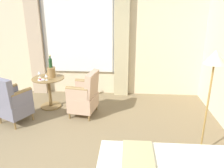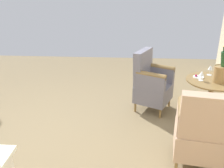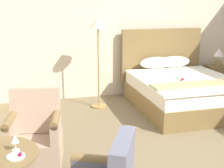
% 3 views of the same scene
% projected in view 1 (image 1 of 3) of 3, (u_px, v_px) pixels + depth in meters
% --- Properties ---
extents(wall_window_side, '(0.27, 6.33, 3.12)m').
position_uv_depth(wall_window_side, '(79.00, 34.00, 5.49)').
color(wall_window_side, beige).
rests_on(wall_window_side, ground).
extents(floor_lamp_brass, '(0.30, 0.30, 1.66)m').
position_uv_depth(floor_lamp_brass, '(213.00, 73.00, 3.02)').
color(floor_lamp_brass, '#A17D40').
rests_on(floor_lamp_brass, ground).
extents(side_table_round, '(0.71, 0.71, 0.71)m').
position_uv_depth(side_table_round, '(49.00, 90.00, 4.97)').
color(side_table_round, olive).
rests_on(side_table_round, ground).
extents(champagne_bucket, '(0.19, 0.19, 0.50)m').
position_uv_depth(champagne_bucket, '(51.00, 70.00, 4.88)').
color(champagne_bucket, olive).
rests_on(champagne_bucket, side_table_round).
extents(wine_glass_near_bucket, '(0.07, 0.07, 0.15)m').
position_uv_depth(wine_glass_near_bucket, '(39.00, 73.00, 4.85)').
color(wine_glass_near_bucket, white).
rests_on(wine_glass_near_bucket, side_table_round).
extents(wine_glass_near_edge, '(0.07, 0.07, 0.14)m').
position_uv_depth(wine_glass_near_edge, '(46.00, 76.00, 4.67)').
color(wine_glass_near_edge, white).
rests_on(wine_glass_near_edge, side_table_round).
extents(snack_plate, '(0.15, 0.15, 0.04)m').
position_uv_depth(snack_plate, '(41.00, 80.00, 4.70)').
color(snack_plate, white).
rests_on(snack_plate, side_table_round).
extents(armchair_by_window, '(0.67, 0.63, 0.96)m').
position_uv_depth(armchair_by_window, '(85.00, 96.00, 4.59)').
color(armchair_by_window, olive).
rests_on(armchair_by_window, ground).
extents(armchair_facing_bed, '(0.69, 0.69, 0.97)m').
position_uv_depth(armchair_facing_bed, '(12.00, 102.00, 4.25)').
color(armchair_facing_bed, olive).
rests_on(armchair_facing_bed, ground).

